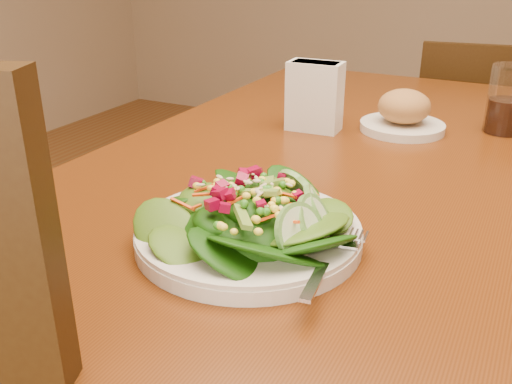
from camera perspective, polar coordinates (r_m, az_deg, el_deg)
dining_table at (r=1.02m, az=10.71°, el=-2.25°), size 0.90×1.40×0.75m
chair_far at (r=1.98m, az=20.58°, el=2.89°), size 0.43×0.44×0.83m
salad_plate at (r=0.69m, az=-0.05°, el=-3.02°), size 0.28×0.28×0.08m
bread_plate at (r=1.15m, az=14.52°, el=7.54°), size 0.16×0.16×0.08m
drinking_glass at (r=1.20m, az=23.79°, el=8.03°), size 0.07×0.07×0.13m
napkin_holder at (r=1.12m, az=5.89°, el=9.67°), size 0.11×0.06×0.13m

